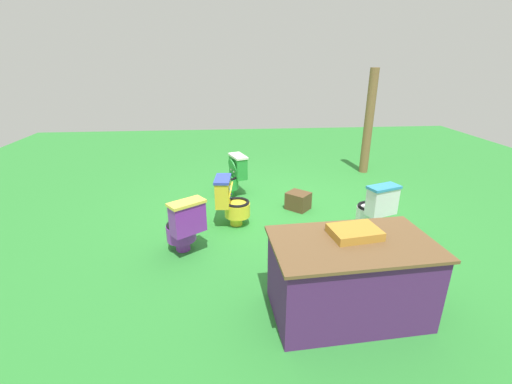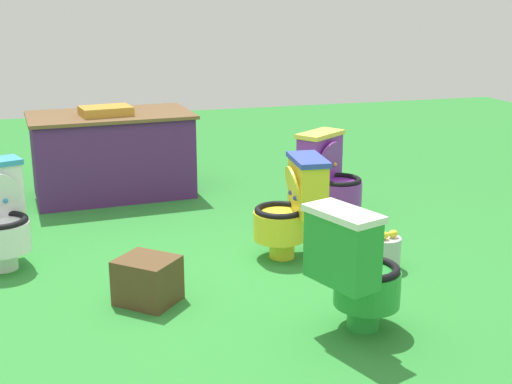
{
  "view_description": "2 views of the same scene",
  "coord_description": "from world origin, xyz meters",
  "views": [
    {
      "loc": [
        0.82,
        4.94,
        2.3
      ],
      "look_at": [
        0.41,
        0.31,
        0.49
      ],
      "focal_mm": 24.26,
      "sensor_mm": 36.0,
      "label": 1
    },
    {
      "loc": [
        -0.79,
        -4.01,
        1.79
      ],
      "look_at": [
        0.58,
        0.56,
        0.43
      ],
      "focal_mm": 48.15,
      "sensor_mm": 36.0,
      "label": 2
    }
  ],
  "objects": [
    {
      "name": "toilet_green",
      "position": [
        0.72,
        -0.85,
        0.37
      ],
      "size": [
        0.6,
        0.54,
        0.73
      ],
      "rotation": [
        0.0,
        0.0,
        5.05
      ],
      "color": "green",
      "rests_on": "ground"
    },
    {
      "name": "toilet_yellow",
      "position": [
        0.77,
        0.33,
        0.37
      ],
      "size": [
        0.53,
        0.45,
        0.73
      ],
      "rotation": [
        0.0,
        0.0,
        1.47
      ],
      "color": "yellow",
      "rests_on": "ground"
    },
    {
      "name": "toilet_purple",
      "position": [
        1.36,
        1.06,
        0.37
      ],
      "size": [
        0.61,
        0.63,
        0.73
      ],
      "rotation": [
        0.0,
        0.0,
        3.75
      ],
      "color": "purple",
      "rests_on": "ground"
    },
    {
      "name": "toilet_white",
      "position": [
        -1.21,
        0.74,
        0.37
      ],
      "size": [
        0.54,
        0.6,
        0.73
      ],
      "rotation": [
        0.0,
        0.0,
        3.48
      ],
      "color": "white",
      "rests_on": "ground"
    },
    {
      "name": "wooden_post",
      "position": [
        -2.13,
        -1.96,
        1.06
      ],
      "size": [
        0.18,
        0.18,
        2.13
      ],
      "primitive_type": "cylinder",
      "color": "brown",
      "rests_on": "ground"
    },
    {
      "name": "ground",
      "position": [
        0.0,
        0.0,
        0.0
      ],
      "size": [
        14.0,
        14.0,
        0.0
      ],
      "primitive_type": "plane",
      "color": "#2D8433"
    },
    {
      "name": "vendor_table",
      "position": [
        -0.29,
        2.32,
        0.39
      ],
      "size": [
        1.51,
        0.95,
        0.85
      ],
      "rotation": [
        0.0,
        0.0,
        0.06
      ],
      "color": "#4C2360",
      "rests_on": "ground"
    },
    {
      "name": "lemon_bucket",
      "position": [
        1.31,
        -0.06,
        0.12
      ],
      "size": [
        0.22,
        0.22,
        0.28
      ],
      "color": "#B7B7BF",
      "rests_on": "ground"
    },
    {
      "name": "small_crate",
      "position": [
        -0.32,
        -0.14,
        0.14
      ],
      "size": [
        0.45,
        0.45,
        0.28
      ],
      "primitive_type": "cube",
      "rotation": [
        0.0,
        0.0,
        0.83
      ],
      "color": "brown",
      "rests_on": "ground"
    }
  ]
}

